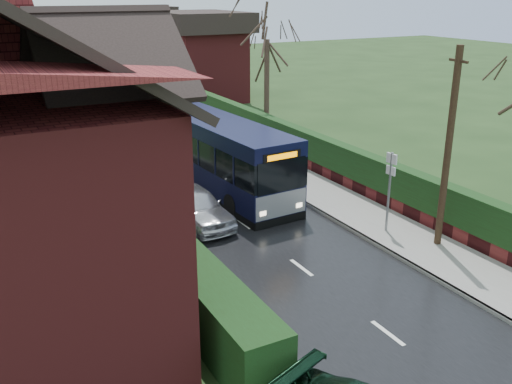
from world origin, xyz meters
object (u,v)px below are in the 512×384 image
telegraph_pole (448,151)px  bus (216,154)px  car_silver (195,206)px  bus_stop_sign (390,181)px

telegraph_pole → bus: bearing=124.1°
bus → car_silver: bus is taller
car_silver → telegraph_pole: 8.85m
car_silver → bus_stop_sign: (5.50, -4.00, 1.27)m
bus → car_silver: (-2.30, -3.29, -0.81)m
bus_stop_sign → telegraph_pole: bearing=-67.4°
bus → bus_stop_sign: 7.97m
car_silver → bus_stop_sign: bus_stop_sign is taller
bus_stop_sign → telegraph_pole: size_ratio=0.45×
bus → telegraph_pole: 9.94m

